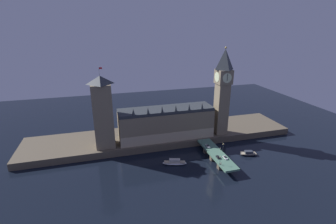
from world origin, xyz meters
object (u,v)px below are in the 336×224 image
object	(u,v)px
boat_upstream	(175,163)
pedestrian_mid_walk	(220,149)
car_northbound_lead	(208,146)
street_lamp_far	(202,139)
victoria_tower	(103,112)
car_northbound_trail	(218,157)
street_lamp_mid	(223,147)
clock_tower	(223,90)
boat_downstream	(248,154)
car_southbound_lead	(225,158)
street_lamp_near	(220,159)
pedestrian_near_rail	(221,164)

from	to	relation	value
boat_upstream	pedestrian_mid_walk	bearing A→B (deg)	1.63
car_northbound_lead	street_lamp_far	world-z (taller)	street_lamp_far
victoria_tower	car_northbound_trail	distance (m)	87.30
street_lamp_mid	boat_upstream	xyz separation A→B (m)	(-35.49, 1.87, -8.22)
clock_tower	victoria_tower	xyz separation A→B (m)	(-93.44, 2.11, -10.79)
car_northbound_trail	boat_downstream	xyz separation A→B (m)	(28.37, 6.20, -4.92)
car_northbound_lead	pedestrian_mid_walk	bearing A→B (deg)	-45.58
car_northbound_trail	street_lamp_mid	world-z (taller)	street_lamp_mid
victoria_tower	car_northbound_lead	size ratio (longest dim) A/B	12.43
street_lamp_mid	pedestrian_mid_walk	bearing A→B (deg)	97.95
pedestrian_mid_walk	boat_downstream	bearing A→B (deg)	-9.18
victoria_tower	street_lamp_far	size ratio (longest dim) A/B	8.72
car_southbound_lead	pedestrian_mid_walk	xyz separation A→B (m)	(2.27, 11.61, 0.32)
street_lamp_near	pedestrian_mid_walk	bearing A→B (deg)	61.68
clock_tower	pedestrian_near_rail	distance (m)	63.35
clock_tower	boat_upstream	bearing A→B (deg)	-148.88
victoria_tower	pedestrian_mid_walk	xyz separation A→B (m)	(79.88, -30.48, -25.59)
victoria_tower	boat_downstream	distance (m)	111.32
pedestrian_mid_walk	street_lamp_mid	xyz separation A→B (m)	(0.40, -2.87, 3.23)
clock_tower	car_northbound_trail	xyz separation A→B (m)	(-20.37, -38.05, -36.68)
clock_tower	boat_downstream	xyz separation A→B (m)	(8.00, -31.86, -41.60)
pedestrian_near_rail	pedestrian_mid_walk	world-z (taller)	pedestrian_near_rail
car_northbound_lead	car_southbound_lead	size ratio (longest dim) A/B	1.03
car_southbound_lead	pedestrian_near_rail	size ratio (longest dim) A/B	2.60
car_northbound_trail	street_lamp_far	size ratio (longest dim) A/B	0.56
car_southbound_lead	pedestrian_mid_walk	size ratio (longest dim) A/B	2.64
car_northbound_lead	boat_downstream	bearing A→B (deg)	-20.18
victoria_tower	pedestrian_mid_walk	world-z (taller)	victoria_tower
car_southbound_lead	victoria_tower	bearing A→B (deg)	151.53
boat_downstream	car_northbound_trail	bearing A→B (deg)	-167.68
car_northbound_lead	boat_upstream	xyz separation A→B (m)	(-28.29, -7.95, -4.74)
pedestrian_near_rail	car_northbound_trail	bearing A→B (deg)	75.24
victoria_tower	street_lamp_far	distance (m)	76.15
car_northbound_lead	street_lamp_far	size ratio (longest dim) A/B	0.70
street_lamp_near	street_lamp_far	distance (m)	29.44
car_northbound_trail	pedestrian_near_rail	distance (m)	8.91
pedestrian_mid_walk	victoria_tower	bearing A→B (deg)	159.11
street_lamp_near	boat_upstream	world-z (taller)	street_lamp_near
pedestrian_near_rail	street_lamp_mid	xyz separation A→B (m)	(9.48, 15.42, 3.22)
victoria_tower	pedestrian_near_rail	world-z (taller)	victoria_tower
pedestrian_near_rail	street_lamp_near	xyz separation A→B (m)	(-0.40, 0.70, 2.90)
car_southbound_lead	street_lamp_near	xyz separation A→B (m)	(-7.21, -5.98, 3.23)
victoria_tower	car_southbound_lead	size ratio (longest dim) A/B	12.76
street_lamp_mid	boat_downstream	size ratio (longest dim) A/B	0.50
car_southbound_lead	pedestrian_mid_walk	distance (m)	11.83
victoria_tower	car_southbound_lead	xyz separation A→B (m)	(77.61, -42.09, -25.91)
victoria_tower	pedestrian_near_rail	bearing A→B (deg)	-34.56
car_northbound_trail	pedestrian_near_rail	bearing A→B (deg)	-104.76
street_lamp_mid	street_lamp_far	bearing A→B (deg)	123.86
pedestrian_near_rail	street_lamp_mid	bearing A→B (deg)	58.43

